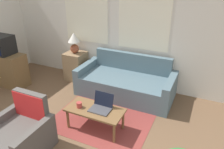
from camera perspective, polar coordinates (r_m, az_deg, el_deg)
The scene contains 11 objects.
wall_back at distance 4.92m, azimuth 1.32°, elevation 12.18°, with size 6.50×0.06×2.60m.
rug at distance 4.31m, azimuth -0.25°, elevation -8.94°, with size 1.72×2.07×0.01m.
couch at distance 4.71m, azimuth 3.77°, elevation -2.19°, with size 2.01×0.94×0.82m.
armchair at distance 3.58m, azimuth -22.54°, elevation -14.35°, with size 0.78×0.76×0.84m.
tv_dresser at distance 5.59m, azimuth -25.78°, elevation 1.24°, with size 0.95×0.45×0.76m.
television at distance 5.40m, azimuth -26.97°, elevation 6.92°, with size 0.49×0.42×0.41m.
side_table at distance 5.39m, azimuth -9.39°, elevation 2.20°, with size 0.45×0.45×0.68m.
table_lamp at distance 5.17m, azimuth -9.88°, elevation 8.55°, with size 0.28×0.28×0.48m.
coffee_table at distance 3.67m, azimuth -4.45°, elevation -9.62°, with size 0.96×0.47×0.38m.
laptop at distance 3.61m, azimuth -2.79°, elevation -8.19°, with size 0.34×0.30×0.25m.
cup_navy at distance 3.69m, azimuth -8.56°, elevation -7.85°, with size 0.09×0.09×0.09m.
Camera 1 is at (1.91, -0.87, 2.44)m, focal length 35.00 mm.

